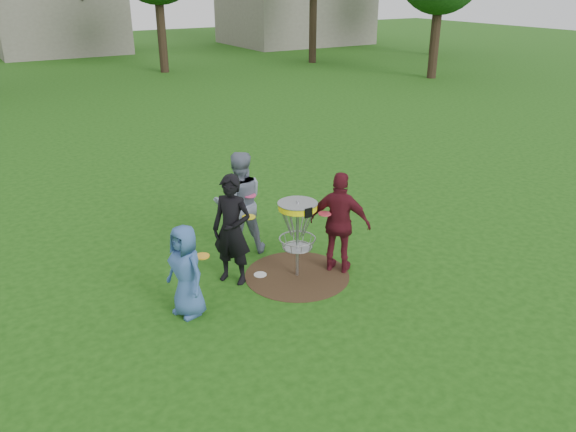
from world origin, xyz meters
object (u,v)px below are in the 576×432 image
player_black (232,230)px  disc_golf_basket (297,221)px  player_maroon (340,223)px  player_grey (239,203)px  player_blue (186,271)px

player_black → disc_golf_basket: (1.00, -0.41, 0.09)m
disc_golf_basket → player_maroon: bearing=-16.1°
player_black → player_grey: 1.12m
player_blue → player_grey: 2.23m
player_blue → player_black: player_black is taller
player_blue → player_maroon: 2.76m
player_black → player_maroon: size_ratio=1.04×
player_grey → player_maroon: player_grey is taller
player_maroon → player_blue: bearing=50.0°
player_blue → player_black: (1.03, 0.55, 0.21)m
player_blue → player_maroon: (2.76, -0.07, 0.17)m
disc_golf_basket → player_black: bearing=157.7°
player_blue → disc_golf_basket: 2.06m
player_black → player_grey: size_ratio=0.97×
player_blue → disc_golf_basket: size_ratio=1.05×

